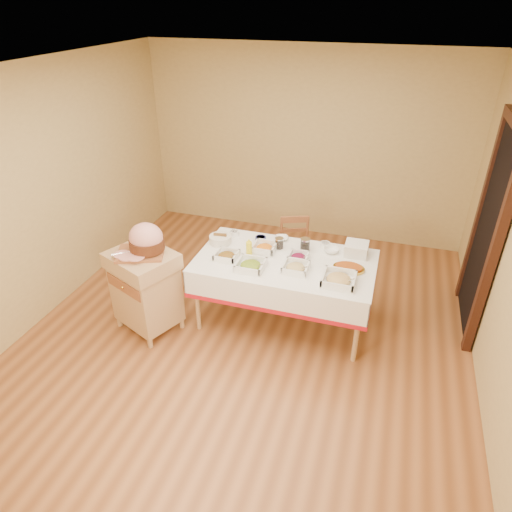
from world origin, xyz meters
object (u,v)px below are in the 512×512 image
Objects in this scene: dining_table at (285,273)px; mustard_bottle at (249,248)px; preserve_jar_right at (305,245)px; butcher_cart at (146,287)px; bread_basket at (220,239)px; dining_chair at (295,251)px; preserve_jar_left at (279,244)px; brass_platter at (349,268)px; ham_on_board at (145,241)px; plate_stack at (356,249)px.

mustard_bottle is (-0.39, -0.01, 0.25)m from dining_table.
dining_table is at bearing -118.53° from preserve_jar_right.
butcher_cart is 3.76× the size of bread_basket.
dining_chair is 1.03m from bread_basket.
preserve_jar_left is at bearing 32.68° from butcher_cart.
preserve_jar_left is (1.21, 0.77, 0.30)m from butcher_cart.
dining_chair is 3.44× the size of bread_basket.
mustard_bottle is 0.61× the size of brass_platter.
preserve_jar_right is at bearing 152.72° from brass_platter.
preserve_jar_right is 0.43× the size of brass_platter.
brass_platter is (0.77, -0.22, -0.04)m from preserve_jar_left.
brass_platter is (1.93, 0.52, -0.26)m from ham_on_board.
dining_chair is (-0.07, 0.80, -0.17)m from dining_table.
mustard_bottle is at bearing -152.29° from preserve_jar_right.
brass_platter is at bearing 15.10° from ham_on_board.
bread_basket is (-0.91, -0.12, -0.02)m from preserve_jar_right.
bread_basket is (-0.64, -0.08, -0.01)m from preserve_jar_left.
bread_basket is 1.45m from plate_stack.
preserve_jar_left is at bearing 164.31° from brass_platter.
dining_table is at bearing -178.94° from brass_platter.
plate_stack is (0.74, -0.46, 0.40)m from dining_chair.
mustard_bottle reaches higher than dining_chair.
butcher_cart is 1.14m from mustard_bottle.
dining_table is 3.81× the size of ham_on_board.
plate_stack reaches higher than dining_chair.
dining_chair is at bearing 43.18° from bread_basket.
mustard_bottle reaches higher than butcher_cart.
dining_table is 1.44m from butcher_cart.
dining_chair is 0.96m from plate_stack.
plate_stack is at bearing 23.81° from butcher_cart.
bread_basket is (-0.70, -0.66, 0.38)m from dining_chair.
dining_table is 0.82m from dining_chair.
dining_chair is at bearing 47.17° from ham_on_board.
mustard_bottle is at bearing -178.73° from brass_platter.
mustard_bottle reaches higher than bread_basket.
bread_basket is at bearing -172.81° from preserve_jar_left.
brass_platter is (1.41, -0.14, -0.03)m from bread_basket.
butcher_cart is at bearing -151.15° from preserve_jar_right.
dining_chair is at bearing 111.90° from preserve_jar_right.
dining_table is at bearing -10.84° from bread_basket.
plate_stack is at bearing -31.96° from dining_chair.
preserve_jar_left is at bearing -171.52° from preserve_jar_right.
butcher_cart reaches higher than preserve_jar_left.
mustard_bottle is (-0.26, -0.24, 0.03)m from preserve_jar_left.
preserve_jar_right is (0.21, -0.53, 0.40)m from dining_chair.
ham_on_board is at bearing -158.41° from dining_table.
plate_stack is (0.80, 0.11, 0.01)m from preserve_jar_left.
ham_on_board is 3.56× the size of preserve_jar_right.
butcher_cart reaches higher than bread_basket.
preserve_jar_left is at bearing -95.66° from dining_chair.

